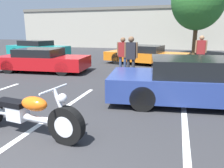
# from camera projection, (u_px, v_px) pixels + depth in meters

# --- Properties ---
(parking_stripe_middle) EXTENTS (0.12, 5.72, 0.01)m
(parking_stripe_middle) POSITION_uv_depth(u_px,v_px,m) (40.00, 124.00, 4.52)
(parking_stripe_middle) COLOR white
(parking_stripe_middle) RESTS_ON ground
(parking_stripe_back) EXTENTS (0.12, 5.72, 0.01)m
(parking_stripe_back) POSITION_uv_depth(u_px,v_px,m) (186.00, 144.00, 3.72)
(parking_stripe_back) COLOR white
(parking_stripe_back) RESTS_ON ground
(far_building) EXTENTS (32.00, 4.20, 4.40)m
(far_building) POSITION_uv_depth(u_px,v_px,m) (158.00, 27.00, 24.41)
(far_building) COLOR #B2AD9E
(far_building) RESTS_ON ground
(motorcycle) EXTENTS (2.55, 0.71, 0.97)m
(motorcycle) POSITION_uv_depth(u_px,v_px,m) (23.00, 113.00, 4.04)
(motorcycle) COLOR black
(motorcycle) RESTS_ON ground
(show_car_hood_open) EXTENTS (4.93, 2.54, 2.12)m
(show_car_hood_open) POSITION_uv_depth(u_px,v_px,m) (200.00, 81.00, 5.78)
(show_car_hood_open) COLOR navy
(show_car_hood_open) RESTS_ON ground
(parked_car_mid_right_row) EXTENTS (4.90, 2.77, 1.08)m
(parked_car_mid_right_row) POSITION_uv_depth(u_px,v_px,m) (145.00, 55.00, 12.59)
(parked_car_mid_right_row) COLOR orange
(parked_car_mid_right_row) RESTS_ON ground
(parked_car_left_row) EXTENTS (4.92, 2.55, 1.20)m
(parked_car_left_row) POSITION_uv_depth(u_px,v_px,m) (38.00, 49.00, 15.94)
(parked_car_left_row) COLOR teal
(parked_car_left_row) RESTS_ON ground
(parked_car_mid_left_row) EXTENTS (4.36, 2.20, 1.08)m
(parked_car_mid_left_row) POSITION_uv_depth(u_px,v_px,m) (43.00, 60.00, 10.35)
(parked_car_mid_left_row) COLOR red
(parked_car_mid_left_row) RESTS_ON ground
(spectator_near_motorcycle) EXTENTS (0.52, 0.22, 1.68)m
(spectator_near_motorcycle) POSITION_uv_depth(u_px,v_px,m) (201.00, 50.00, 10.26)
(spectator_near_motorcycle) COLOR #38476B
(spectator_near_motorcycle) RESTS_ON ground
(spectator_by_show_car) EXTENTS (0.52, 0.21, 1.62)m
(spectator_by_show_car) POSITION_uv_depth(u_px,v_px,m) (123.00, 53.00, 9.46)
(spectator_by_show_car) COLOR #38476B
(spectator_by_show_car) RESTS_ON ground
(spectator_midground) EXTENTS (0.52, 0.22, 1.69)m
(spectator_midground) POSITION_uv_depth(u_px,v_px,m) (131.00, 55.00, 8.37)
(spectator_midground) COLOR #333338
(spectator_midground) RESTS_ON ground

